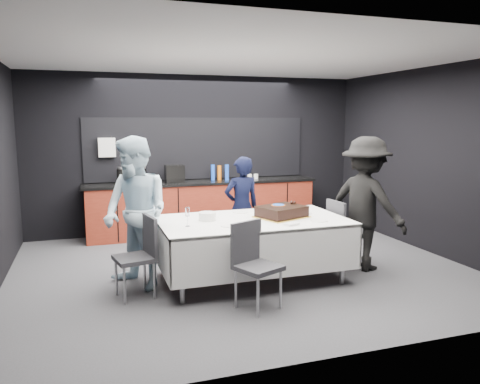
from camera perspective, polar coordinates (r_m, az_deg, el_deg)
name	(u,v)px	position (r m, az deg, el deg)	size (l,w,h in m)	color
ground	(242,270)	(6.42, 0.28, -9.43)	(6.00, 6.00, 0.00)	#404045
room_shell	(242,131)	(6.10, 0.30, 7.39)	(6.04, 5.04, 2.82)	white
kitchenette	(202,203)	(8.36, -4.66, -1.36)	(4.10, 0.64, 2.05)	maroon
party_table	(252,230)	(5.88, 1.53, -4.64)	(2.32, 1.32, 0.78)	#99999E
cake_assembly	(282,212)	(5.97, 5.09, -2.41)	(0.72, 0.66, 0.18)	gold
plate_stack	(207,216)	(5.79, -4.01, -2.97)	(0.21, 0.21, 0.10)	white
loose_plate_near	(229,226)	(5.47, -1.38, -4.12)	(0.19, 0.19, 0.01)	white
loose_plate_right_a	(304,213)	(6.28, 7.86, -2.52)	(0.20, 0.20, 0.01)	white
loose_plate_right_b	(319,220)	(5.84, 9.64, -3.43)	(0.21, 0.21, 0.01)	white
loose_plate_far	(241,212)	(6.29, 0.08, -2.44)	(0.21, 0.21, 0.01)	white
fork_pile	(292,224)	(5.54, 6.30, -3.91)	(0.17, 0.11, 0.03)	white
champagne_flute	(187,213)	(5.45, -6.43, -2.57)	(0.06, 0.06, 0.22)	white
chair_left	(141,250)	(5.48, -11.97, -6.98)	(0.50, 0.50, 0.92)	#2E2E33
chair_right	(342,229)	(6.57, 12.34, -4.38)	(0.45, 0.45, 0.92)	#2E2E33
chair_near	(253,258)	(5.07, 1.60, -8.08)	(0.55, 0.55, 0.92)	#2E2E33
person_center	(242,207)	(6.84, 0.21, -1.88)	(0.54, 0.36, 1.49)	black
person_left	(136,213)	(5.68, -12.56, -2.54)	(0.89, 0.69, 1.82)	silver
person_right	(366,204)	(6.49, 15.06, -1.38)	(1.16, 0.67, 1.79)	black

